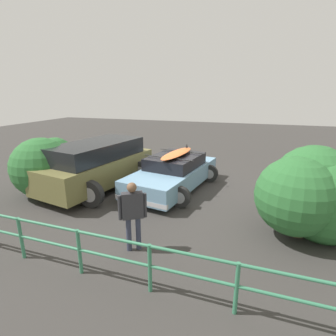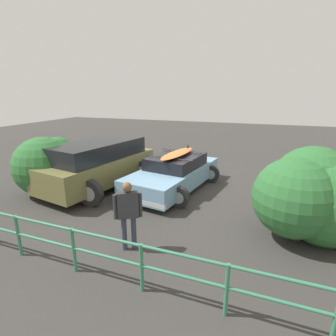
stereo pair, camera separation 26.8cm
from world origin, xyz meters
The scene contains 7 objects.
ground_plane centered at (0.00, 0.00, -0.01)m, with size 44.00×44.00×0.02m, color #383533.
sedan_car centered at (-0.11, 0.17, 0.60)m, with size 2.93×4.60×1.49m.
suv_car centered at (2.50, 1.00, 0.90)m, with size 3.18×4.75×1.72m.
person_bystander centered at (-0.40, 4.17, 0.96)m, with size 0.54×0.39×1.59m.
railing_fence centered at (0.98, 5.20, 0.62)m, with size 10.33×0.33×0.94m.
bush_near_left centered at (-4.18, 2.21, 1.08)m, with size 2.72×2.50×2.30m.
bush_near_right centered at (3.80, 1.57, 0.90)m, with size 2.32×3.05×2.06m.
Camera 1 is at (-2.72, 8.83, 3.41)m, focal length 28.00 mm.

